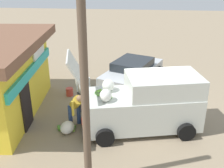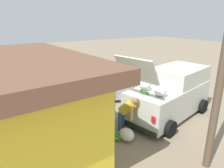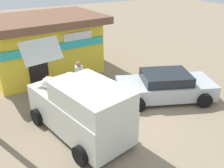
# 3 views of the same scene
# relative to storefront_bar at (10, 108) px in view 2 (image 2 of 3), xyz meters

# --- Properties ---
(ground_plane) EXTENTS (60.00, 60.00, 0.00)m
(ground_plane) POSITION_rel_storefront_bar_xyz_m (0.99, -6.37, -1.58)
(ground_plane) COLOR gray
(storefront_bar) EXTENTS (6.45, 4.77, 3.04)m
(storefront_bar) POSITION_rel_storefront_bar_xyz_m (0.00, 0.00, 0.00)
(storefront_bar) COLOR yellow
(storefront_bar) RESTS_ON ground_plane
(delivery_van) EXTENTS (2.79, 4.78, 2.87)m
(delivery_van) POSITION_rel_storefront_bar_xyz_m (-0.44, -6.08, -0.58)
(delivery_van) COLOR silver
(delivery_van) RESTS_ON ground_plane
(parked_sedan) EXTENTS (4.54, 3.30, 1.22)m
(parked_sedan) POSITION_rel_storefront_bar_xyz_m (3.75, -5.51, -1.00)
(parked_sedan) COLOR #B2B7BC
(parked_sedan) RESTS_ON ground_plane
(vendor_standing) EXTENTS (0.41, 0.56, 1.72)m
(vendor_standing) POSITION_rel_storefront_bar_xyz_m (0.50, -3.65, -0.58)
(vendor_standing) COLOR #4C4C51
(vendor_standing) RESTS_ON ground_plane
(customer_bending) EXTENTS (0.73, 0.71, 1.42)m
(customer_bending) POSITION_rel_storefront_bar_xyz_m (-0.67, -3.62, -0.71)
(customer_bending) COLOR navy
(customer_bending) RESTS_ON ground_plane
(unloaded_banana_pile) EXTENTS (0.81, 0.74, 0.41)m
(unloaded_banana_pile) POSITION_rel_storefront_bar_xyz_m (-1.04, -3.35, -1.39)
(unloaded_banana_pile) COLOR silver
(unloaded_banana_pile) RESTS_ON ground_plane
(paint_bucket) EXTENTS (0.32, 0.32, 0.37)m
(paint_bucket) POSITION_rel_storefront_bar_xyz_m (1.94, -2.68, -1.40)
(paint_bucket) COLOR #BF3F33
(paint_bucket) RESTS_ON ground_plane
(utility_pole) EXTENTS (0.20, 0.20, 4.95)m
(utility_pole) POSITION_rel_storefront_bar_xyz_m (-3.34, -4.54, 0.90)
(utility_pole) COLOR brown
(utility_pole) RESTS_ON ground_plane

